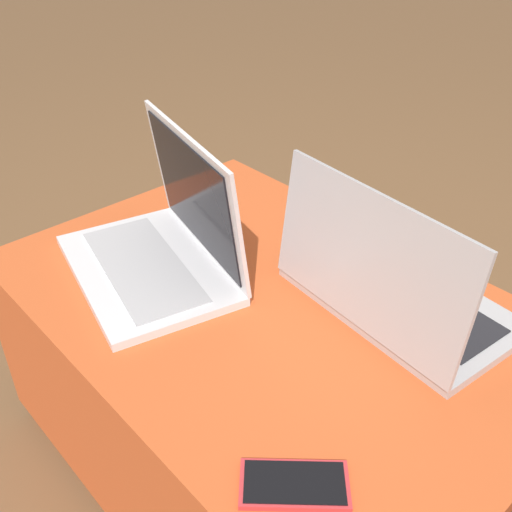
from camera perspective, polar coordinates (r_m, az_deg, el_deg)
name	(u,v)px	position (r m, az deg, el deg)	size (l,w,h in m)	color
ground_plane	(266,464)	(1.35, 0.97, -19.16)	(14.00, 14.00, 0.00)	brown
ottoman	(267,390)	(1.18, 1.08, -12.63)	(0.95, 0.65, 0.44)	maroon
laptop_near	(163,243)	(1.09, -8.88, 1.23)	(0.40, 0.32, 0.25)	silver
laptop_far	(390,287)	(1.00, 12.60, -2.88)	(0.40, 0.26, 0.24)	#B7B7BC
cell_phone	(294,484)	(0.77, 3.68, -20.87)	(0.14, 0.14, 0.01)	red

